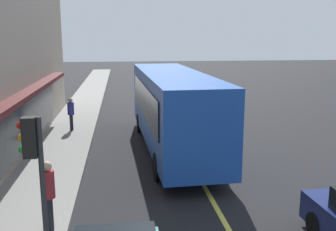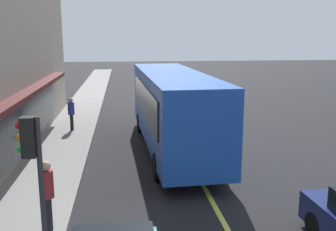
# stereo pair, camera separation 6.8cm
# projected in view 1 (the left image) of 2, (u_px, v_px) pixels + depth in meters

# --- Properties ---
(ground) EXTENTS (120.00, 120.00, 0.00)m
(ground) POSITION_uv_depth(u_px,v_px,m) (179.00, 140.00, 19.00)
(ground) COLOR black
(sidewalk) EXTENTS (80.00, 2.53, 0.15)m
(sidewalk) POSITION_uv_depth(u_px,v_px,m) (65.00, 143.00, 18.33)
(sidewalk) COLOR gray
(sidewalk) RESTS_ON ground
(lane_centre_stripe) EXTENTS (36.00, 0.16, 0.01)m
(lane_centre_stripe) POSITION_uv_depth(u_px,v_px,m) (179.00, 140.00, 19.00)
(lane_centre_stripe) COLOR #D8D14C
(lane_centre_stripe) RESTS_ON ground
(bus) EXTENTS (11.22, 2.97, 3.50)m
(bus) POSITION_uv_depth(u_px,v_px,m) (172.00, 107.00, 17.03)
(bus) COLOR #1E4CAD
(bus) RESTS_ON ground
(traffic_light) EXTENTS (0.30, 0.52, 3.20)m
(traffic_light) POSITION_uv_depth(u_px,v_px,m) (33.00, 153.00, 8.44)
(traffic_light) COLOR #2D2D33
(traffic_light) RESTS_ON sidewalk
(pedestrian_near_storefront) EXTENTS (0.34, 0.34, 1.86)m
(pedestrian_near_storefront) POSITION_uv_depth(u_px,v_px,m) (48.00, 189.00, 9.69)
(pedestrian_near_storefront) COLOR black
(pedestrian_near_storefront) RESTS_ON sidewalk
(pedestrian_mid_block) EXTENTS (0.34, 0.34, 1.74)m
(pedestrian_mid_block) POSITION_uv_depth(u_px,v_px,m) (71.00, 111.00, 20.23)
(pedestrian_mid_block) COLOR black
(pedestrian_mid_block) RESTS_ON sidewalk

